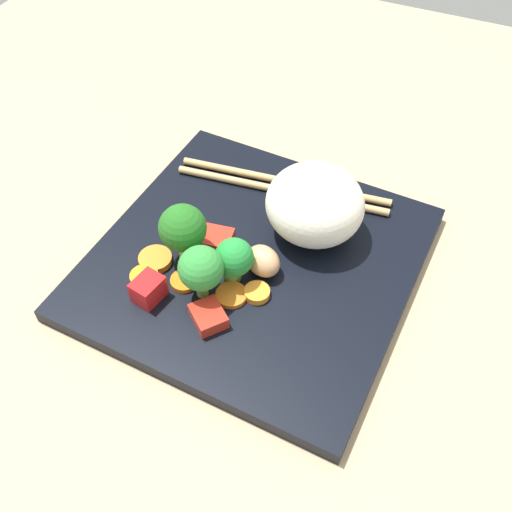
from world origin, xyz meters
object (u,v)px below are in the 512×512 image
at_px(broccoli_floret_2, 201,269).
at_px(chopstick_pair, 283,186).
at_px(rice_mound, 315,204).
at_px(carrot_slice_2, 230,294).
at_px(square_plate, 255,262).

xyz_separation_m(broccoli_floret_2, chopstick_pair, (0.15, -0.01, -0.03)).
xyz_separation_m(rice_mound, carrot_slice_2, (-0.10, 0.04, -0.03)).
bearing_deg(rice_mound, carrot_slice_2, 159.44).
relative_size(broccoli_floret_2, carrot_slice_2, 2.01).
height_order(broccoli_floret_2, carrot_slice_2, broccoli_floret_2).
bearing_deg(square_plate, broccoli_floret_2, 157.70).
bearing_deg(carrot_slice_2, chopstick_pair, 3.94).
xyz_separation_m(square_plate, carrot_slice_2, (-0.05, 0.00, 0.01)).
height_order(rice_mound, broccoli_floret_2, rice_mound).
bearing_deg(broccoli_floret_2, square_plate, -22.30).
distance_m(square_plate, chopstick_pair, 0.10).
distance_m(rice_mound, carrot_slice_2, 0.11).
relative_size(square_plate, carrot_slice_2, 10.15).
height_order(square_plate, chopstick_pair, chopstick_pair).
bearing_deg(chopstick_pair, broccoli_floret_2, 78.65).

